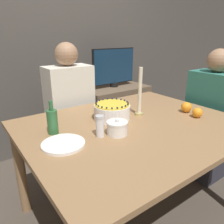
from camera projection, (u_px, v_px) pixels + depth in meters
ground_plane at (131, 212)px, 1.69m from camera, size 12.00×12.00×0.00m
wall_behind at (49, 35)px, 2.32m from camera, size 8.00×0.05×2.60m
dining_table at (134, 137)px, 1.48m from camera, size 1.41×1.13×0.74m
cake at (112, 111)px, 1.51m from camera, size 0.25×0.25×0.12m
sugar_bowl at (117, 128)px, 1.28m from camera, size 0.13×0.13×0.10m
sugar_shaker at (100, 126)px, 1.25m from camera, size 0.05×0.05×0.13m
plate_stack at (63, 144)px, 1.16m from camera, size 0.23×0.23×0.02m
candle at (140, 96)px, 1.56m from camera, size 0.06×0.06×0.35m
bottle at (52, 121)px, 1.28m from camera, size 0.06×0.06×0.20m
orange_fruit_0 at (186, 107)px, 1.65m from camera, size 0.08×0.08×0.08m
orange_fruit_1 at (197, 113)px, 1.55m from camera, size 0.07×0.07×0.07m
person_man_blue_shirt at (71, 121)px, 2.04m from camera, size 0.40×0.34×1.24m
person_woman_floral at (209, 125)px, 2.01m from camera, size 0.34×0.40×1.19m
side_cabinet at (114, 114)px, 2.77m from camera, size 0.80×0.51×0.70m
tv_monitor at (114, 67)px, 2.58m from camera, size 0.58×0.10×0.45m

